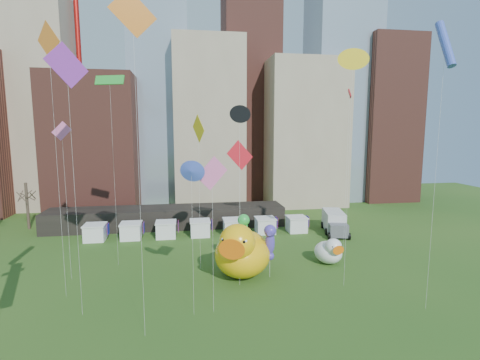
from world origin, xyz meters
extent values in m
cube|color=gray|center=(-30.00, 62.00, 21.00)|extent=(14.00, 12.00, 42.00)
cube|color=brown|center=(-18.00, 56.00, 13.00)|extent=(16.00, 14.00, 26.00)
cube|color=#8C9EB2|center=(-6.00, 64.00, 27.50)|extent=(12.00, 12.00, 55.00)
cube|color=gray|center=(4.00, 60.00, 17.00)|extent=(14.00, 14.00, 34.00)
cube|color=brown|center=(14.00, 66.00, 34.00)|extent=(12.00, 12.00, 68.00)
cube|color=gray|center=(24.00, 58.00, 15.00)|extent=(16.00, 14.00, 30.00)
cube|color=#8C9EB2|center=(34.00, 62.00, 24.00)|extent=(14.00, 12.00, 48.00)
cube|color=brown|center=(44.00, 60.00, 18.00)|extent=(12.00, 12.00, 36.00)
cylinder|color=red|center=(-22.00, 64.00, 38.00)|extent=(1.00, 1.00, 76.00)
cylinder|color=red|center=(30.00, 64.00, 38.00)|extent=(1.00, 1.00, 76.00)
cube|color=black|center=(-4.00, 42.00, 1.60)|extent=(38.00, 6.00, 3.20)
cube|color=white|center=(-14.00, 36.00, 1.10)|extent=(2.80, 2.80, 2.20)
cube|color=red|center=(-12.20, 36.00, 1.60)|extent=(0.08, 1.40, 1.60)
cube|color=white|center=(-9.00, 36.00, 1.10)|extent=(2.80, 2.80, 2.20)
cube|color=red|center=(-7.20, 36.00, 1.60)|extent=(0.08, 1.40, 1.60)
cube|color=white|center=(-4.00, 36.00, 1.10)|extent=(2.80, 2.80, 2.20)
cube|color=red|center=(-2.20, 36.00, 1.60)|extent=(0.08, 1.40, 1.60)
cube|color=white|center=(1.00, 36.00, 1.10)|extent=(2.80, 2.80, 2.20)
cube|color=red|center=(2.80, 36.00, 1.60)|extent=(0.08, 1.40, 1.60)
cube|color=white|center=(6.00, 36.00, 1.10)|extent=(2.80, 2.80, 2.20)
cube|color=red|center=(7.80, 36.00, 1.60)|extent=(0.08, 1.40, 1.60)
cube|color=white|center=(11.00, 36.00, 1.10)|extent=(2.80, 2.80, 2.20)
cube|color=red|center=(12.80, 36.00, 1.60)|extent=(0.08, 1.40, 1.60)
cube|color=white|center=(16.00, 36.00, 1.10)|extent=(2.80, 2.80, 2.20)
cube|color=red|center=(17.80, 36.00, 1.60)|extent=(0.08, 1.40, 1.60)
cylinder|color=#382B21|center=(-26.00, 44.00, 3.75)|extent=(0.44, 0.44, 7.50)
ellipsoid|color=yellow|center=(4.93, 20.25, 2.47)|extent=(8.33, 8.86, 4.95)
ellipsoid|color=yellow|center=(6.05, 22.74, 2.34)|extent=(2.02, 1.83, 2.00)
sphere|color=yellow|center=(4.03, 18.23, 4.46)|extent=(4.91, 4.91, 3.72)
cone|color=orange|center=(3.39, 16.78, 4.34)|extent=(2.55, 2.36, 2.05)
sphere|color=white|center=(2.68, 17.71, 4.96)|extent=(0.67, 0.67, 0.67)
sphere|color=white|center=(4.55, 16.88, 4.96)|extent=(0.67, 0.67, 0.67)
sphere|color=black|center=(2.55, 17.42, 4.96)|extent=(0.33, 0.33, 0.33)
sphere|color=black|center=(4.42, 16.59, 4.96)|extent=(0.33, 0.33, 0.33)
ellipsoid|color=white|center=(15.60, 22.45, 1.30)|extent=(3.59, 4.06, 2.60)
ellipsoid|color=white|center=(15.42, 23.87, 1.23)|extent=(0.94, 0.77, 1.05)
sphere|color=white|center=(15.75, 21.29, 2.35)|extent=(2.19, 2.19, 1.96)
cone|color=orange|center=(15.85, 20.47, 2.28)|extent=(1.18, 1.01, 1.08)
sphere|color=white|center=(15.28, 20.69, 2.61)|extent=(0.35, 0.35, 0.35)
sphere|color=white|center=(16.35, 20.83, 2.61)|extent=(0.35, 0.35, 0.35)
sphere|color=black|center=(15.30, 20.53, 2.61)|extent=(0.18, 0.18, 0.18)
sphere|color=black|center=(16.37, 20.66, 2.61)|extent=(0.18, 0.18, 0.18)
cylinder|color=silver|center=(5.43, 22.57, 2.11)|extent=(0.03, 0.03, 4.22)
ellipsoid|color=green|center=(5.43, 22.57, 4.22)|extent=(1.28, 1.17, 2.65)
sphere|color=green|center=(5.43, 22.42, 5.64)|extent=(1.75, 1.75, 1.35)
cone|color=green|center=(5.43, 21.81, 5.57)|extent=(0.75, 0.96, 0.47)
sphere|color=green|center=(5.43, 22.62, 2.70)|extent=(0.95, 0.95, 0.95)
cylinder|color=silver|center=(7.72, 19.31, 1.92)|extent=(0.03, 0.03, 3.84)
ellipsoid|color=#4C3BB2|center=(7.72, 19.31, 3.84)|extent=(1.21, 1.10, 2.56)
sphere|color=#4C3BB2|center=(7.72, 19.16, 5.21)|extent=(1.65, 1.65, 1.31)
cone|color=#4C3BB2|center=(7.72, 18.57, 5.15)|extent=(0.69, 0.92, 0.46)
sphere|color=#4C3BB2|center=(7.72, 19.36, 2.37)|extent=(0.92, 0.92, 0.92)
cube|color=silver|center=(21.78, 35.25, 1.78)|extent=(3.92, 6.20, 2.87)
cube|color=#595960|center=(20.99, 31.66, 1.20)|extent=(3.02, 2.58, 1.84)
cylinder|color=black|center=(19.93, 33.54, 0.52)|extent=(0.50, 1.07, 1.03)
cylinder|color=black|center=(22.73, 32.92, 0.52)|extent=(0.50, 1.07, 1.03)
cylinder|color=black|center=(20.77, 37.35, 0.52)|extent=(0.50, 1.07, 1.03)
cylinder|color=black|center=(23.57, 36.73, 0.52)|extent=(0.50, 1.07, 1.03)
cylinder|color=silver|center=(19.07, 25.72, 10.09)|extent=(0.02, 0.02, 20.18)
cube|color=red|center=(19.07, 25.72, 20.18)|extent=(1.64, 2.91, 0.92)
cylinder|color=silver|center=(1.13, 12.80, 6.10)|extent=(0.02, 0.02, 12.20)
cube|color=pink|center=(1.13, 12.80, 12.20)|extent=(2.68, 1.04, 2.85)
cylinder|color=silver|center=(0.46, 22.97, 7.96)|extent=(0.02, 0.02, 15.91)
cube|color=yellow|center=(0.46, 22.97, 15.91)|extent=(1.15, 2.86, 3.06)
cylinder|color=silver|center=(-0.58, 12.59, 6.21)|extent=(0.02, 0.02, 12.42)
cone|color=blue|center=(-0.58, 12.59, 12.42)|extent=(1.45, 1.28, 1.72)
cylinder|color=silver|center=(-4.41, 9.92, 11.83)|extent=(0.02, 0.02, 23.66)
cube|color=orange|center=(-4.41, 9.92, 23.66)|extent=(3.23, 0.58, 3.27)
cylinder|color=silver|center=(-10.06, 14.03, 10.38)|extent=(0.02, 0.02, 20.77)
cube|color=purple|center=(-10.06, 14.03, 20.77)|extent=(2.67, 2.31, 3.51)
cylinder|color=silver|center=(5.55, 26.28, 6.36)|extent=(0.02, 0.02, 12.73)
cube|color=red|center=(5.55, 26.28, 12.73)|extent=(3.42, 1.39, 3.67)
cylinder|color=silver|center=(-13.30, 22.20, 7.83)|extent=(0.02, 0.02, 15.65)
cube|color=pink|center=(-13.30, 22.20, 15.65)|extent=(1.60, 1.17, 1.96)
cylinder|color=silver|center=(4.21, 17.84, 8.63)|extent=(0.02, 0.02, 17.26)
cone|color=black|center=(4.21, 17.84, 17.26)|extent=(1.59, 0.99, 1.69)
cylinder|color=silver|center=(-9.07, 25.64, 10.60)|extent=(0.02, 0.02, 21.21)
cube|color=green|center=(-9.07, 25.64, 21.21)|extent=(3.35, 1.54, 1.03)
cylinder|color=silver|center=(14.76, 16.23, 11.17)|extent=(0.02, 0.02, 22.34)
cone|color=yellow|center=(14.76, 16.23, 22.34)|extent=(2.00, 0.62, 1.98)
cylinder|color=silver|center=(19.81, 10.44, 11.29)|extent=(0.02, 0.02, 22.58)
cylinder|color=blue|center=(19.81, 10.44, 22.58)|extent=(0.82, 2.37, 3.98)
cylinder|color=silver|center=(-12.56, 17.94, 11.71)|extent=(0.02, 0.02, 23.42)
cube|color=orange|center=(-12.56, 17.94, 23.42)|extent=(2.61, 2.42, 3.53)
camera|label=1|loc=(-1.14, -16.83, 15.73)|focal=27.00mm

